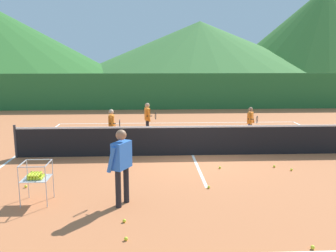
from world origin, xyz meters
The scene contains 21 objects.
ground_plane centered at (0.00, 0.00, 0.00)m, with size 120.00×120.00×0.00m, color #C67042.
line_baseline_far centered at (0.00, 5.99, 0.00)m, with size 11.44×0.08×0.01m, color white.
line_sideline_west centered at (-5.72, 0.00, 0.00)m, with size 0.08×12.05×0.01m, color white.
line_service_center centered at (0.00, 0.00, 0.00)m, with size 0.08×6.01×0.01m, color white.
tennis_net centered at (0.00, 0.00, 0.50)m, with size 11.33×0.08×1.05m.
instructor centered at (-1.98, -3.93, 0.99)m, with size 0.53×0.83×1.65m.
student_0 centered at (-2.74, 1.40, 0.80)m, with size 0.42×0.62×1.33m.
student_1 centered at (-1.47, 2.94, 0.82)m, with size 0.47×0.62×1.36m.
student_2 centered at (2.53, 2.35, 0.75)m, with size 0.41×0.69×1.24m.
ball_cart centered at (-3.85, -3.73, 0.60)m, with size 0.58×0.58×0.90m.
tennis_ball_0 centered at (0.61, -1.49, 0.03)m, with size 0.07×0.07×0.07m, color yellow.
tennis_ball_1 centered at (0.04, -3.05, 0.03)m, with size 0.07×0.07×0.07m, color yellow.
tennis_ball_2 centered at (-1.88, -4.81, 0.03)m, with size 0.07×0.07×0.07m, color yellow.
tennis_ball_3 centered at (-1.80, -5.52, 0.03)m, with size 0.07×0.07×0.07m, color yellow.
tennis_ball_4 centered at (1.30, -5.96, 0.03)m, with size 0.07×0.07×0.07m, color yellow.
tennis_ball_5 centered at (-4.41, -2.79, 0.03)m, with size 0.07×0.07×0.07m, color yellow.
tennis_ball_6 centered at (2.21, -1.45, 0.03)m, with size 0.07×0.07×0.07m, color yellow.
tennis_ball_8 centered at (2.59, -1.77, 0.03)m, with size 0.07×0.07×0.07m, color yellow.
windscreen_fence centered at (0.00, 10.72, 1.10)m, with size 25.17×0.08×2.21m, color #286B33.
hill_0 centered at (10.13, 73.90, 5.74)m, with size 55.38×55.38×11.48m, color #427A38.
hill_1 centered at (38.91, 72.37, 9.72)m, with size 45.47×45.47×19.43m, color #38702D.
Camera 1 is at (-1.35, -11.33, 3.11)m, focal length 38.64 mm.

